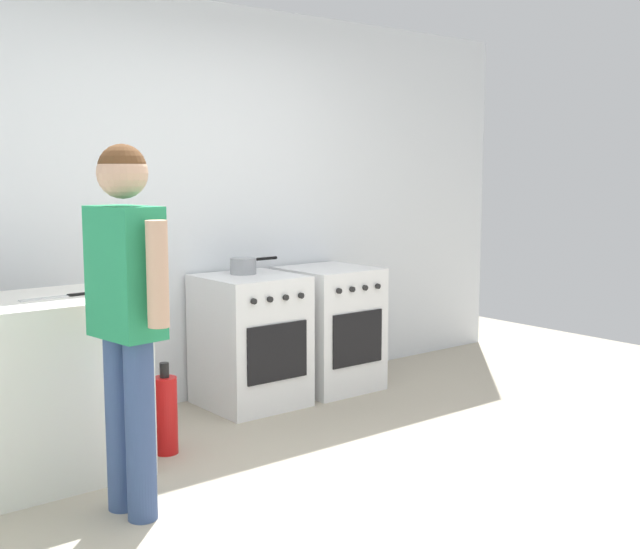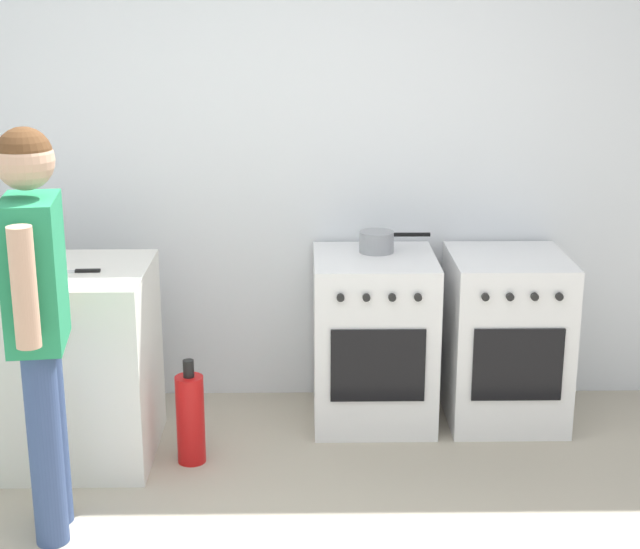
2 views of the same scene
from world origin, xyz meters
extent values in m
plane|color=#ADA38E|center=(0.00, 0.00, 0.00)|extent=(8.00, 8.00, 0.00)
cube|color=silver|center=(0.00, 1.95, 1.30)|extent=(6.00, 0.10, 2.60)
cube|color=white|center=(0.35, 1.58, 0.42)|extent=(0.60, 0.60, 0.85)
cube|color=black|center=(0.35, 1.27, 0.40)|extent=(0.45, 0.01, 0.36)
cylinder|color=black|center=(0.22, 1.46, 0.85)|extent=(0.19, 0.19, 0.01)
cylinder|color=black|center=(0.48, 1.46, 0.85)|extent=(0.19, 0.19, 0.01)
cylinder|color=black|center=(0.22, 1.70, 0.85)|extent=(0.19, 0.19, 0.01)
cylinder|color=black|center=(0.48, 1.70, 0.85)|extent=(0.19, 0.19, 0.01)
cylinder|color=black|center=(0.17, 1.26, 0.74)|extent=(0.04, 0.02, 0.04)
cylinder|color=black|center=(0.29, 1.26, 0.74)|extent=(0.04, 0.02, 0.04)
cylinder|color=black|center=(0.41, 1.26, 0.74)|extent=(0.04, 0.02, 0.04)
cylinder|color=black|center=(0.53, 1.26, 0.74)|extent=(0.04, 0.02, 0.04)
cube|color=white|center=(1.01, 1.58, 0.42)|extent=(0.57, 0.60, 0.85)
cube|color=black|center=(1.01, 1.27, 0.40)|extent=(0.43, 0.01, 0.36)
cylinder|color=black|center=(0.88, 1.46, 0.85)|extent=(0.18, 0.18, 0.01)
cylinder|color=black|center=(1.14, 1.46, 0.85)|extent=(0.18, 0.18, 0.01)
cylinder|color=black|center=(0.88, 1.70, 0.85)|extent=(0.18, 0.18, 0.01)
cylinder|color=black|center=(1.14, 1.70, 0.85)|extent=(0.18, 0.18, 0.01)
cylinder|color=black|center=(0.84, 1.26, 0.74)|extent=(0.04, 0.02, 0.04)
cylinder|color=black|center=(0.95, 1.26, 0.74)|extent=(0.04, 0.02, 0.04)
cylinder|color=black|center=(1.07, 1.26, 0.74)|extent=(0.04, 0.02, 0.04)
cylinder|color=black|center=(1.18, 1.26, 0.74)|extent=(0.04, 0.02, 0.04)
cylinder|color=gray|center=(0.36, 1.67, 0.90)|extent=(0.17, 0.17, 0.10)
cylinder|color=black|center=(0.54, 1.67, 0.94)|extent=(0.18, 0.02, 0.02)
cube|color=silver|center=(-1.13, 1.15, 0.90)|extent=(0.24, 0.05, 0.01)
cube|color=black|center=(-0.96, 1.15, 0.91)|extent=(0.11, 0.03, 0.01)
cylinder|color=#384C7A|center=(-1.00, 0.42, 0.40)|extent=(0.13, 0.13, 0.80)
cylinder|color=#384C7A|center=(-1.01, 0.58, 0.40)|extent=(0.13, 0.13, 0.80)
cube|color=#268C59|center=(-1.01, 0.50, 1.09)|extent=(0.24, 0.36, 0.57)
cylinder|color=tan|center=(-0.98, 0.26, 1.10)|extent=(0.09, 0.09, 0.44)
cylinder|color=tan|center=(-1.03, 0.74, 1.10)|extent=(0.09, 0.09, 0.44)
sphere|color=tan|center=(-1.01, 0.50, 1.51)|extent=(0.22, 0.22, 0.22)
sphere|color=brown|center=(-1.01, 0.50, 1.53)|extent=(0.21, 0.21, 0.21)
cylinder|color=red|center=(-0.52, 1.10, 0.21)|extent=(0.13, 0.13, 0.42)
cylinder|color=black|center=(-0.52, 1.10, 0.46)|extent=(0.05, 0.05, 0.08)
camera|label=1|loc=(-2.49, -2.68, 1.52)|focal=45.00mm
camera|label=2|loc=(0.01, -3.03, 2.10)|focal=55.00mm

